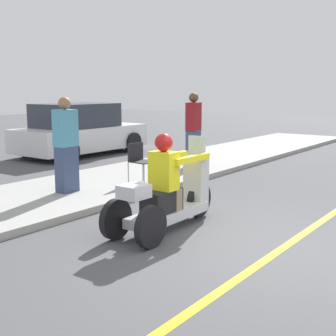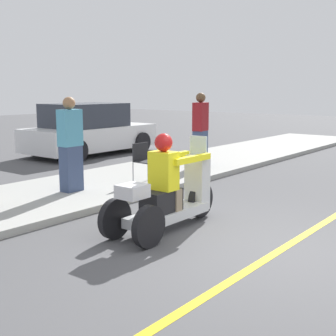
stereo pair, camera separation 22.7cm
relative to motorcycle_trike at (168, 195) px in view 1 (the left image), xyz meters
name	(u,v)px [view 1 (the left image)]	position (x,y,z in m)	size (l,w,h in m)	color
ground_plane	(278,251)	(0.05, -1.70, -0.51)	(60.00, 60.00, 0.00)	#4C4C4F
lane_stripe	(276,252)	(0.00, -1.70, -0.51)	(24.00, 0.12, 0.01)	gold
sidewalk_strip	(43,198)	(0.05, 2.90, -0.45)	(28.00, 2.80, 0.12)	#9E9E99
motorcycle_trike	(168,195)	(0.00, 0.00, 0.00)	(2.21, 0.71, 1.43)	black
spectator_end_of_line	(66,147)	(0.49, 2.73, 0.47)	(0.43, 0.26, 1.78)	#38476B
spectator_near_curb	(193,131)	(4.48, 2.49, 0.49)	(0.48, 0.34, 1.83)	#38476B
folding_chair_set_back	(140,159)	(1.97, 2.17, 0.11)	(0.49, 0.49, 0.82)	#A5A8AD
parked_car_lot_far	(80,131)	(4.74, 6.90, 0.24)	(4.23, 2.11, 1.60)	silver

